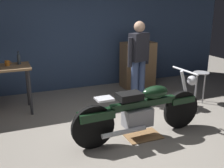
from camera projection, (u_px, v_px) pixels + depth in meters
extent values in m
plane|color=gray|center=(125.00, 136.00, 4.25)|extent=(12.00, 12.00, 0.00)
cube|color=#384C70|center=(76.00, 23.00, 6.28)|extent=(8.00, 0.12, 3.10)
cylinder|color=#2D2D33|center=(30.00, 93.00, 4.93)|extent=(0.05, 0.05, 0.86)
cylinder|color=#2D2D33|center=(27.00, 85.00, 5.39)|extent=(0.05, 0.05, 0.86)
cylinder|color=black|center=(181.00, 110.00, 4.44)|extent=(0.64, 0.10, 0.64)
cylinder|color=black|center=(93.00, 127.00, 3.81)|extent=(0.64, 0.10, 0.64)
cube|color=black|center=(182.00, 100.00, 4.39)|extent=(0.45, 0.16, 0.10)
cube|color=black|center=(96.00, 115.00, 3.78)|extent=(0.53, 0.21, 0.12)
cube|color=gray|center=(138.00, 117.00, 4.10)|extent=(0.45, 0.26, 0.28)
cube|color=black|center=(144.00, 103.00, 4.08)|extent=(1.10, 0.15, 0.10)
ellipsoid|color=black|center=(155.00, 92.00, 4.12)|extent=(0.45, 0.24, 0.20)
cube|color=black|center=(129.00, 96.00, 3.93)|extent=(0.37, 0.26, 0.10)
cube|color=silver|center=(104.00, 99.00, 3.77)|extent=(0.25, 0.21, 0.03)
cylinder|color=silver|center=(185.00, 90.00, 4.37)|extent=(0.27, 0.06, 0.68)
cylinder|color=silver|center=(185.00, 71.00, 4.25)|extent=(0.06, 0.60, 0.03)
sphere|color=silver|center=(192.00, 80.00, 4.37)|extent=(0.16, 0.16, 0.16)
cylinder|color=silver|center=(124.00, 132.00, 3.89)|extent=(0.70, 0.10, 0.07)
cylinder|color=#415380|center=(141.00, 81.00, 5.65)|extent=(0.15, 0.15, 0.88)
cylinder|color=#415380|center=(134.00, 83.00, 5.53)|extent=(0.15, 0.15, 0.88)
cube|color=#26262D|center=(139.00, 47.00, 5.38)|extent=(0.43, 0.33, 0.56)
cylinder|color=#26262D|center=(147.00, 50.00, 5.55)|extent=(0.09, 0.09, 0.58)
cylinder|color=#26262D|center=(130.00, 52.00, 5.26)|extent=(0.09, 0.09, 0.58)
sphere|color=tan|center=(139.00, 27.00, 5.27)|extent=(0.22, 0.22, 0.22)
cylinder|color=#B2B2B7|center=(201.00, 73.00, 5.54)|extent=(0.32, 0.32, 0.02)
cylinder|color=#B2B2B7|center=(204.00, 87.00, 5.67)|extent=(0.02, 0.02, 0.62)
cylinder|color=#B2B2B7|center=(196.00, 86.00, 5.73)|extent=(0.02, 0.02, 0.62)
cylinder|color=#B2B2B7|center=(196.00, 88.00, 5.59)|extent=(0.02, 0.02, 0.62)
cylinder|color=#B2B2B7|center=(204.00, 89.00, 5.54)|extent=(0.02, 0.02, 0.62)
cube|color=#99724C|center=(138.00, 65.00, 6.63)|extent=(0.80, 0.44, 1.10)
sphere|color=tan|center=(143.00, 54.00, 6.34)|extent=(0.04, 0.04, 0.04)
sphere|color=tan|center=(142.00, 67.00, 6.43)|extent=(0.04, 0.04, 0.04)
sphere|color=tan|center=(142.00, 79.00, 6.51)|extent=(0.04, 0.04, 0.04)
cube|color=olive|center=(143.00, 136.00, 4.23)|extent=(0.56, 0.40, 0.01)
cylinder|color=orange|center=(7.00, 63.00, 4.94)|extent=(0.09, 0.09, 0.10)
torus|color=orange|center=(10.00, 63.00, 4.95)|extent=(0.05, 0.01, 0.05)
cylinder|color=#3F4C59|center=(19.00, 59.00, 5.05)|extent=(0.06, 0.06, 0.18)
cylinder|color=#3F4C59|center=(18.00, 53.00, 5.02)|extent=(0.03, 0.03, 0.05)
cylinder|color=black|center=(18.00, 52.00, 5.01)|extent=(0.03, 0.03, 0.01)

